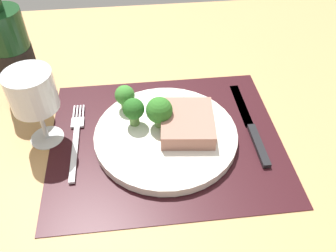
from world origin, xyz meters
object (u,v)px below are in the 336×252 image
(knife, at_px, (252,128))
(plate, at_px, (166,135))
(wine_bottle, at_px, (13,56))
(steak, at_px, (187,123))
(fork, at_px, (76,139))
(wine_glass, at_px, (33,94))

(knife, bearing_deg, plate, -178.55)
(wine_bottle, bearing_deg, steak, -25.56)
(fork, xyz_separation_m, knife, (0.33, -0.01, 0.00))
(steak, relative_size, wine_bottle, 0.37)
(fork, relative_size, knife, 0.83)
(plate, relative_size, fork, 1.34)
(plate, distance_m, wine_bottle, 0.33)
(fork, bearing_deg, steak, -3.45)
(wine_bottle, xyz_separation_m, wine_glass, (0.06, -0.13, 0.00))
(knife, relative_size, wine_bottle, 0.79)
(wine_bottle, bearing_deg, knife, -18.91)
(steak, distance_m, wine_bottle, 0.35)
(plate, relative_size, knife, 1.12)
(steak, bearing_deg, plate, -172.65)
(fork, xyz_separation_m, wine_glass, (-0.05, 0.01, 0.10))
(knife, distance_m, wine_bottle, 0.47)
(plate, distance_m, knife, 0.16)
(steak, height_order, fork, steak)
(fork, distance_m, knife, 0.33)
(plate, xyz_separation_m, fork, (-0.16, 0.01, -0.01))
(steak, xyz_separation_m, wine_bottle, (-0.31, 0.15, 0.07))
(knife, distance_m, wine_glass, 0.39)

